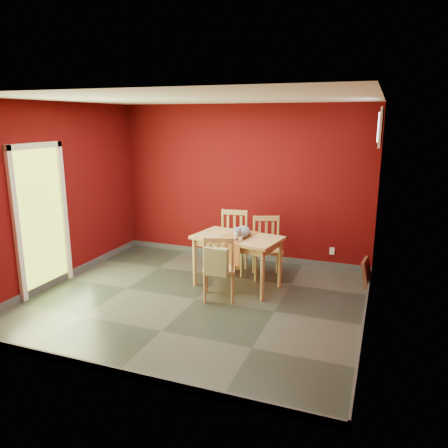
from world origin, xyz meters
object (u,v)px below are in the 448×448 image
(chair_far_right, at_px, (267,247))
(picture_frame, at_px, (367,272))
(chair_far_left, at_px, (233,241))
(chair_near, at_px, (219,267))
(tote_bag, at_px, (216,262))
(dining_table, at_px, (237,243))
(cat, at_px, (242,230))

(chair_far_right, bearing_deg, picture_frame, 6.71)
(chair_far_left, bearing_deg, chair_near, -79.52)
(chair_far_right, relative_size, tote_bag, 2.15)
(chair_far_left, height_order, tote_bag, chair_far_left)
(chair_near, bearing_deg, dining_table, 81.46)
(chair_near, bearing_deg, picture_frame, 34.28)
(dining_table, height_order, tote_bag, tote_bag)
(chair_near, distance_m, picture_frame, 2.30)
(dining_table, distance_m, tote_bag, 0.76)
(chair_far_left, height_order, picture_frame, chair_far_left)
(cat, relative_size, picture_frame, 1.11)
(picture_frame, bearing_deg, cat, -155.73)
(tote_bag, xyz_separation_m, picture_frame, (1.84, 1.50, -0.42))
(chair_far_right, xyz_separation_m, chair_near, (-0.38, -1.11, -0.01))
(chair_far_right, distance_m, picture_frame, 1.55)
(tote_bag, distance_m, cat, 0.78)
(tote_bag, bearing_deg, chair_near, 102.58)
(chair_far_right, height_order, cat, cat)
(cat, distance_m, picture_frame, 2.02)
(picture_frame, bearing_deg, chair_far_right, -173.29)
(chair_far_left, bearing_deg, dining_table, -64.71)
(tote_bag, bearing_deg, picture_frame, 39.19)
(picture_frame, bearing_deg, chair_near, -145.72)
(cat, xyz_separation_m, picture_frame, (1.73, 0.78, -0.69))
(tote_bag, bearing_deg, dining_table, 87.44)
(cat, bearing_deg, dining_table, 179.32)
(dining_table, relative_size, chair_near, 1.45)
(chair_far_right, xyz_separation_m, cat, (-0.22, -0.60, 0.40))
(chair_far_left, relative_size, chair_far_right, 1.04)
(dining_table, xyz_separation_m, picture_frame, (1.81, 0.75, -0.48))
(chair_near, xyz_separation_m, picture_frame, (1.89, 1.29, -0.28))
(chair_near, relative_size, tote_bag, 2.09)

